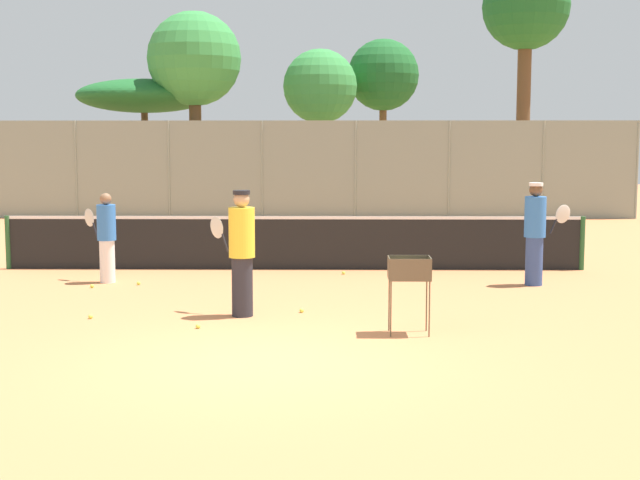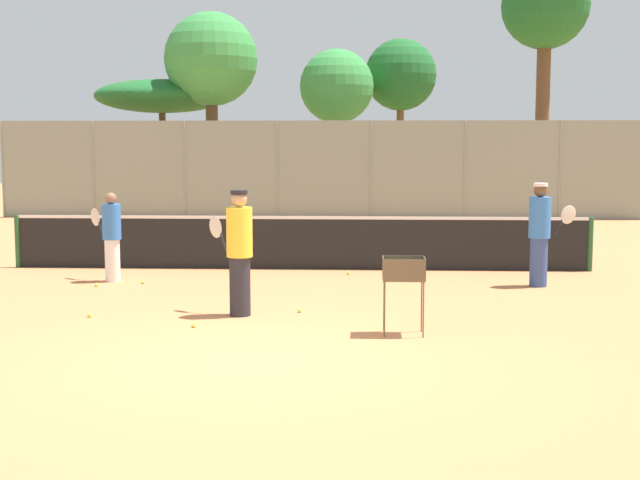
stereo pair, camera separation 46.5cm
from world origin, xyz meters
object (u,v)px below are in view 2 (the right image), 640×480
at_px(tennis_net, 300,242).
at_px(player_red_cap, 239,251).
at_px(player_white_outfit, 540,233).
at_px(ball_cart, 403,275).
at_px(player_yellow_shirt, 112,236).

height_order(tennis_net, player_red_cap, player_red_cap).
bearing_deg(tennis_net, player_white_outfit, -22.97).
distance_m(tennis_net, ball_cart, 6.15).
bearing_deg(ball_cart, player_white_outfit, 57.15).
distance_m(player_red_cap, ball_cart, 2.64).
relative_size(player_white_outfit, ball_cart, 1.76).
bearing_deg(player_red_cap, player_yellow_shirt, -5.64).
relative_size(player_red_cap, ball_cart, 1.78).
relative_size(player_white_outfit, player_yellow_shirt, 1.12).
bearing_deg(ball_cart, player_yellow_shirt, 140.59).
bearing_deg(ball_cart, tennis_net, 106.94).
height_order(player_white_outfit, ball_cart, player_white_outfit).
relative_size(player_white_outfit, player_red_cap, 0.98).
relative_size(tennis_net, player_white_outfit, 6.32).
bearing_deg(player_red_cap, ball_cart, -164.52).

